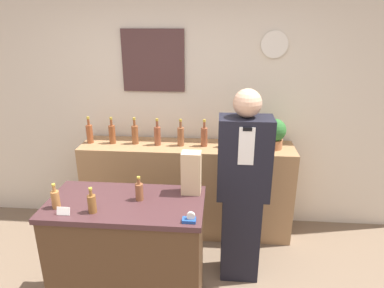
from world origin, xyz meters
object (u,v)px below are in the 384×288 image
(tape_dispenser, at_px, (190,219))
(paper_bag, at_px, (191,173))
(shopkeeper, at_px, (243,190))
(potted_plant, at_px, (274,133))

(tape_dispenser, bearing_deg, paper_bag, 93.43)
(shopkeeper, distance_m, potted_plant, 0.80)
(shopkeeper, bearing_deg, potted_plant, 63.13)
(shopkeeper, relative_size, potted_plant, 5.67)
(potted_plant, xyz_separation_m, paper_bag, (-0.75, -0.97, -0.02))
(potted_plant, xyz_separation_m, tape_dispenser, (-0.72, -1.37, -0.16))
(shopkeeper, relative_size, tape_dispenser, 19.19)
(paper_bag, xyz_separation_m, tape_dispenser, (0.02, -0.40, -0.14))
(shopkeeper, distance_m, paper_bag, 0.58)
(shopkeeper, relative_size, paper_bag, 5.22)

